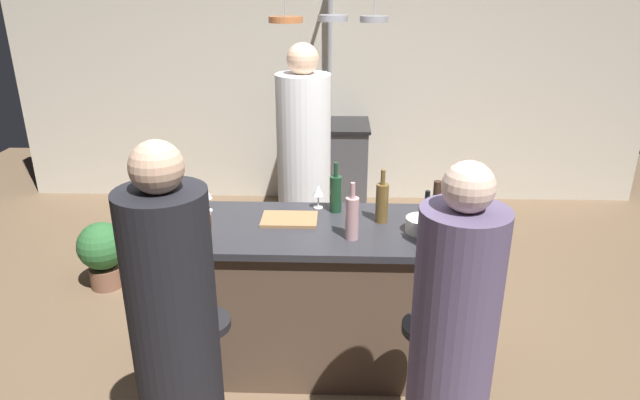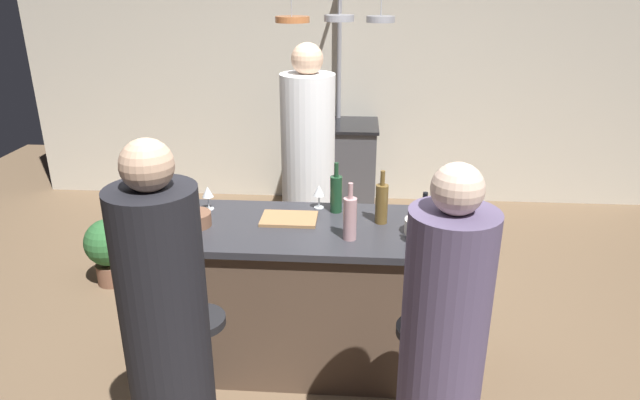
# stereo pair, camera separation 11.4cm
# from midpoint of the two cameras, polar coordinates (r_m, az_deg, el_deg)

# --- Properties ---
(ground_plane) EXTENTS (9.00, 9.00, 0.00)m
(ground_plane) POSITION_cam_midpoint_polar(r_m,az_deg,el_deg) (3.62, -1.02, -15.81)
(ground_plane) COLOR brown
(back_wall) EXTENTS (6.40, 0.16, 2.60)m
(back_wall) POSITION_cam_midpoint_polar(r_m,az_deg,el_deg) (5.79, 0.39, 12.70)
(back_wall) COLOR beige
(back_wall) RESTS_ON ground_plane
(kitchen_island) EXTENTS (1.80, 0.72, 0.90)m
(kitchen_island) POSITION_cam_midpoint_polar(r_m,az_deg,el_deg) (3.36, -1.07, -9.67)
(kitchen_island) COLOR brown
(kitchen_island) RESTS_ON ground_plane
(stove_range) EXTENTS (0.80, 0.64, 0.89)m
(stove_range) POSITION_cam_midpoint_polar(r_m,az_deg,el_deg) (5.60, 0.25, 3.40)
(stove_range) COLOR #47474C
(stove_range) RESTS_ON ground_plane
(chef) EXTENTS (0.38, 0.38, 1.81)m
(chef) POSITION_cam_midpoint_polar(r_m,az_deg,el_deg) (4.06, -2.44, 2.02)
(chef) COLOR white
(chef) RESTS_ON ground_plane
(bar_stool_left) EXTENTS (0.28, 0.28, 0.68)m
(bar_stool_left) POSITION_cam_midpoint_polar(r_m,az_deg,el_deg) (2.98, -12.47, -16.74)
(bar_stool_left) COLOR #4C4C51
(bar_stool_left) RESTS_ON ground_plane
(guest_left) EXTENTS (0.35, 0.35, 1.67)m
(guest_left) POSITION_cam_midpoint_polar(r_m,az_deg,el_deg) (2.47, -15.68, -14.55)
(guest_left) COLOR black
(guest_left) RESTS_ON ground_plane
(bar_stool_right) EXTENTS (0.28, 0.28, 0.68)m
(bar_stool_right) POSITION_cam_midpoint_polar(r_m,az_deg,el_deg) (2.92, 9.51, -17.37)
(bar_stool_right) COLOR #4C4C51
(bar_stool_right) RESTS_ON ground_plane
(guest_right) EXTENTS (0.34, 0.34, 1.60)m
(guest_right) POSITION_cam_midpoint_polar(r_m,az_deg,el_deg) (2.42, 11.77, -15.94)
(guest_right) COLOR #594C6B
(guest_right) RESTS_ON ground_plane
(overhead_pot_rack) EXTENTS (0.88, 1.47, 2.17)m
(overhead_pot_rack) POSITION_cam_midpoint_polar(r_m,az_deg,el_deg) (4.80, -0.03, 15.53)
(overhead_pot_rack) COLOR gray
(overhead_pot_rack) RESTS_ON ground_plane
(potted_plant) EXTENTS (0.36, 0.36, 0.52)m
(potted_plant) POSITION_cam_midpoint_polar(r_m,az_deg,el_deg) (4.54, -21.96, -4.85)
(potted_plant) COLOR brown
(potted_plant) RESTS_ON ground_plane
(cutting_board) EXTENTS (0.32, 0.22, 0.02)m
(cutting_board) POSITION_cam_midpoint_polar(r_m,az_deg,el_deg) (3.23, -4.14, -1.98)
(cutting_board) COLOR #997047
(cutting_board) RESTS_ON kitchen_island
(pepper_mill) EXTENTS (0.05, 0.05, 0.21)m
(pepper_mill) POSITION_cam_midpoint_polar(r_m,az_deg,el_deg) (3.32, 10.87, 0.17)
(pepper_mill) COLOR #382319
(pepper_mill) RESTS_ON kitchen_island
(wine_bottle_dark) EXTENTS (0.07, 0.07, 0.30)m
(wine_bottle_dark) POSITION_cam_midpoint_polar(r_m,az_deg,el_deg) (2.92, 9.59, -2.54)
(wine_bottle_dark) COLOR black
(wine_bottle_dark) RESTS_ON kitchen_island
(wine_bottle_rose) EXTENTS (0.07, 0.07, 0.32)m
(wine_bottle_rose) POSITION_cam_midpoint_polar(r_m,az_deg,el_deg) (2.96, 2.19, -1.77)
(wine_bottle_rose) COLOR #B78C8E
(wine_bottle_rose) RESTS_ON kitchen_island
(wine_bottle_amber) EXTENTS (0.07, 0.07, 0.31)m
(wine_bottle_amber) POSITION_cam_midpoint_polar(r_m,az_deg,el_deg) (3.18, 5.32, -0.21)
(wine_bottle_amber) COLOR brown
(wine_bottle_amber) RESTS_ON kitchen_island
(wine_bottle_red) EXTENTS (0.07, 0.07, 0.31)m
(wine_bottle_red) POSITION_cam_midpoint_polar(r_m,az_deg,el_deg) (3.01, -16.62, -2.38)
(wine_bottle_red) COLOR #143319
(wine_bottle_red) RESTS_ON kitchen_island
(wine_bottle_green) EXTENTS (0.07, 0.07, 0.31)m
(wine_bottle_green) POSITION_cam_midpoint_polar(r_m,az_deg,el_deg) (3.31, 0.62, 0.72)
(wine_bottle_green) COLOR #193D23
(wine_bottle_green) RESTS_ON kitchen_island
(wine_glass_near_left_guest) EXTENTS (0.07, 0.07, 0.15)m
(wine_glass_near_left_guest) POSITION_cam_midpoint_polar(r_m,az_deg,el_deg) (3.40, -12.45, 0.54)
(wine_glass_near_left_guest) COLOR silver
(wine_glass_near_left_guest) RESTS_ON kitchen_island
(wine_glass_near_right_guest) EXTENTS (0.07, 0.07, 0.15)m
(wine_glass_near_right_guest) POSITION_cam_midpoint_polar(r_m,az_deg,el_deg) (3.36, -1.15, 0.85)
(wine_glass_near_right_guest) COLOR silver
(wine_glass_near_right_guest) RESTS_ON kitchen_island
(mixing_bowl_wooden) EXTENTS (0.20, 0.20, 0.08)m
(mixing_bowl_wooden) POSITION_cam_midpoint_polar(r_m,az_deg,el_deg) (3.21, -13.73, -2.11)
(mixing_bowl_wooden) COLOR brown
(mixing_bowl_wooden) RESTS_ON kitchen_island
(mixing_bowl_ceramic) EXTENTS (0.18, 0.18, 0.08)m
(mixing_bowl_ceramic) POSITION_cam_midpoint_polar(r_m,az_deg,el_deg) (3.11, 9.29, -2.53)
(mixing_bowl_ceramic) COLOR silver
(mixing_bowl_ceramic) RESTS_ON kitchen_island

